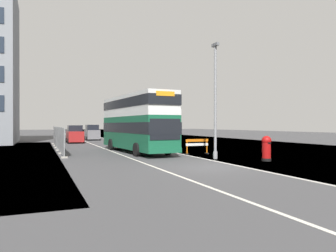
% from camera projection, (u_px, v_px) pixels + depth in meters
% --- Properties ---
extents(ground, '(140.00, 280.00, 0.10)m').
position_uv_depth(ground, '(215.00, 167.00, 17.69)').
color(ground, '#424244').
extents(double_decker_bus, '(3.37, 11.55, 4.72)m').
position_uv_depth(double_decker_bus, '(136.00, 122.00, 26.74)').
color(double_decker_bus, '#145638').
rests_on(double_decker_bus, ground).
extents(lamppost_foreground, '(0.29, 0.70, 7.75)m').
position_uv_depth(lamppost_foreground, '(215.00, 105.00, 21.36)').
color(lamppost_foreground, gray).
rests_on(lamppost_foreground, ground).
extents(red_pillar_postbox, '(0.61, 0.61, 1.60)m').
position_uv_depth(red_pillar_postbox, '(266.00, 147.00, 20.17)').
color(red_pillar_postbox, black).
rests_on(red_pillar_postbox, ground).
extents(roadworks_barrier, '(1.90, 0.48, 1.18)m').
position_uv_depth(roadworks_barrier, '(197.00, 144.00, 24.84)').
color(roadworks_barrier, orange).
rests_on(roadworks_barrier, ground).
extents(construction_site_fence, '(0.44, 17.20, 2.13)m').
position_uv_depth(construction_site_fence, '(58.00, 138.00, 29.71)').
color(construction_site_fence, '#A8AAAD').
rests_on(construction_site_fence, ground).
extents(car_oncoming_near, '(2.02, 4.09, 2.22)m').
position_uv_depth(car_oncoming_near, '(75.00, 135.00, 40.22)').
color(car_oncoming_near, maroon).
rests_on(car_oncoming_near, ground).
extents(car_receding_mid, '(2.03, 3.87, 2.28)m').
position_uv_depth(car_receding_mid, '(92.00, 133.00, 47.60)').
color(car_receding_mid, slate).
rests_on(car_receding_mid, ground).
extents(bare_tree_far_verge_near, '(2.90, 2.17, 5.34)m').
position_uv_depth(bare_tree_far_verge_near, '(1.00, 122.00, 50.60)').
color(bare_tree_far_verge_near, '#4C3D2D').
rests_on(bare_tree_far_verge_near, ground).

